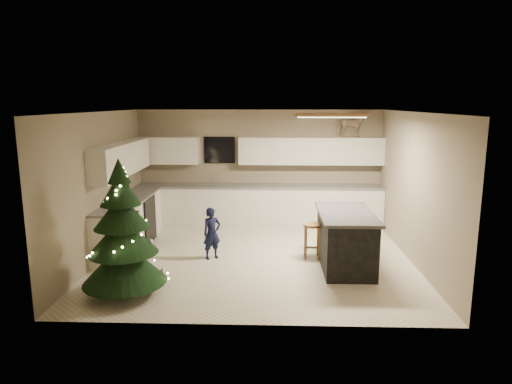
# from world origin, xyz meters

# --- Properties ---
(ground_plane) EXTENTS (5.50, 5.50, 0.00)m
(ground_plane) POSITION_xyz_m (0.00, 0.00, 0.00)
(ground_plane) COLOR beige
(room_shell) EXTENTS (5.52, 5.02, 2.61)m
(room_shell) POSITION_xyz_m (0.02, 0.00, 1.75)
(room_shell) COLOR gray
(room_shell) RESTS_ON ground_plane
(cabinetry) EXTENTS (5.50, 3.20, 2.00)m
(cabinetry) POSITION_xyz_m (-0.91, 1.65, 0.76)
(cabinetry) COLOR white
(cabinetry) RESTS_ON ground_plane
(island) EXTENTS (0.90, 1.70, 0.95)m
(island) POSITION_xyz_m (1.54, -0.34, 0.48)
(island) COLOR black
(island) RESTS_ON ground_plane
(bar_stool) EXTENTS (0.33, 0.33, 0.63)m
(bar_stool) POSITION_xyz_m (1.02, 0.06, 0.48)
(bar_stool) COLOR brown
(bar_stool) RESTS_ON ground_plane
(christmas_tree) EXTENTS (1.25, 1.21, 2.01)m
(christmas_tree) POSITION_xyz_m (-1.85, -1.60, 0.82)
(christmas_tree) COLOR #3F2816
(christmas_tree) RESTS_ON ground_plane
(toddler) EXTENTS (0.41, 0.37, 0.93)m
(toddler) POSITION_xyz_m (-0.78, -0.02, 0.47)
(toddler) COLOR black
(toddler) RESTS_ON ground_plane
(rocking_horse) EXTENTS (0.61, 0.29, 0.52)m
(rocking_horse) POSITION_xyz_m (2.02, 2.33, 2.27)
(rocking_horse) COLOR brown
(rocking_horse) RESTS_ON cabinetry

